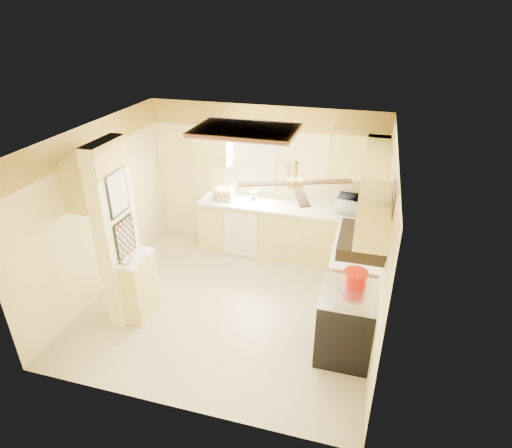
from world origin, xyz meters
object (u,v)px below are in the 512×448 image
(dutch_oven, at_px, (356,278))
(kettle, at_px, (362,246))
(stove, at_px, (345,323))
(bowl, at_px, (127,260))
(microwave, at_px, (354,205))

(dutch_oven, bearing_deg, kettle, 87.30)
(dutch_oven, bearing_deg, stove, -107.48)
(bowl, relative_size, kettle, 0.79)
(stove, distance_m, microwave, 2.23)
(microwave, height_order, kettle, microwave)
(microwave, xyz_separation_m, dutch_oven, (0.17, -1.96, -0.07))
(stove, distance_m, kettle, 1.08)
(bowl, height_order, kettle, kettle)
(stove, distance_m, dutch_oven, 0.58)
(stove, height_order, dutch_oven, dutch_oven)
(microwave, relative_size, dutch_oven, 1.76)
(bowl, bearing_deg, dutch_oven, 6.24)
(microwave, xyz_separation_m, bowl, (-2.73, -2.28, -0.12))
(bowl, xyz_separation_m, kettle, (2.93, 1.04, 0.09))
(bowl, relative_size, dutch_oven, 0.67)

